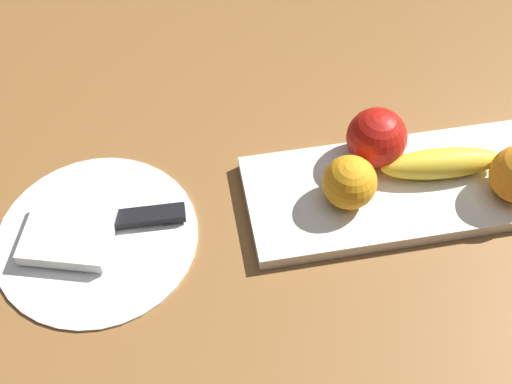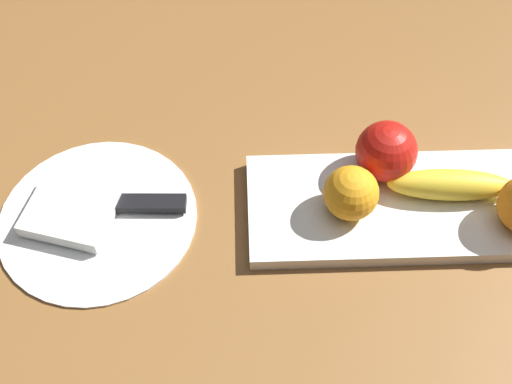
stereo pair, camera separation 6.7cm
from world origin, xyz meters
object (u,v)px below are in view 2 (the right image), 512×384
object	(u,v)px
folded_napkin	(71,212)
orange_near_banana	(351,195)
banana	(450,185)
dinner_plate	(98,217)
knife	(140,204)
fruit_tray	(414,206)
apple	(386,151)

from	to	relation	value
folded_napkin	orange_near_banana	bearing A→B (deg)	178.15
banana	dinner_plate	bearing A→B (deg)	4.99
orange_near_banana	knife	bearing A→B (deg)	-5.24
banana	knife	size ratio (longest dim) A/B	0.90
banana	knife	world-z (taller)	banana
fruit_tray	banana	xyz separation A→B (m)	(-0.04, -0.01, 0.03)
dinner_plate	knife	bearing A→B (deg)	-166.59
fruit_tray	knife	xyz separation A→B (m)	(0.36, -0.01, 0.00)
apple	orange_near_banana	distance (m)	0.08
folded_napkin	knife	distance (m)	0.09
knife	orange_near_banana	bearing A→B (deg)	176.82
banana	dinner_plate	distance (m)	0.46
folded_napkin	knife	size ratio (longest dim) A/B	0.60
dinner_plate	folded_napkin	world-z (taller)	folded_napkin
orange_near_banana	dinner_plate	xyz separation A→B (m)	(0.32, -0.01, -0.05)
banana	folded_napkin	size ratio (longest dim) A/B	1.50
fruit_tray	knife	size ratio (longest dim) A/B	2.40
dinner_plate	orange_near_banana	bearing A→B (deg)	177.96
knife	folded_napkin	bearing A→B (deg)	10.62
fruit_tray	banana	bearing A→B (deg)	-166.68
orange_near_banana	folded_napkin	distance (m)	0.36
fruit_tray	orange_near_banana	xyz separation A→B (m)	(0.09, 0.01, 0.05)
fruit_tray	dinner_plate	world-z (taller)	fruit_tray
fruit_tray	folded_napkin	xyz separation A→B (m)	(0.45, -0.00, 0.01)
folded_napkin	knife	bearing A→B (deg)	-171.44
dinner_plate	knife	xyz separation A→B (m)	(-0.06, -0.01, 0.01)
apple	banana	distance (m)	0.09
banana	orange_near_banana	bearing A→B (deg)	13.08
dinner_plate	knife	world-z (taller)	knife
apple	orange_near_banana	size ratio (longest dim) A/B	1.15
knife	apple	bearing A→B (deg)	-171.04
fruit_tray	folded_napkin	distance (m)	0.45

